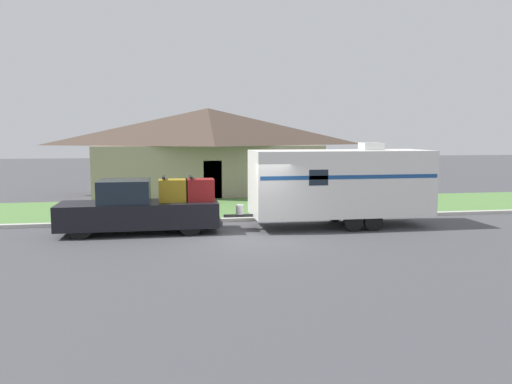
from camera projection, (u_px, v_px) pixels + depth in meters
name	position (u px, v px, depth m)	size (l,w,h in m)	color
ground_plane	(260.00, 240.00, 16.76)	(120.00, 120.00, 0.00)	#47474C
curb_strip	(244.00, 219.00, 20.42)	(80.00, 0.30, 0.14)	beige
lawn_strip	(233.00, 208.00, 24.00)	(80.00, 7.00, 0.03)	#568442
house_across_street	(208.00, 149.00, 30.04)	(13.85, 6.61, 5.08)	gray
pickup_truck	(141.00, 208.00, 17.91)	(5.73, 1.90, 2.04)	black
travel_trailer	(340.00, 183.00, 19.07)	(7.87, 2.42, 3.22)	black
mailbox	(364.00, 191.00, 22.17)	(0.48, 0.20, 1.32)	brown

